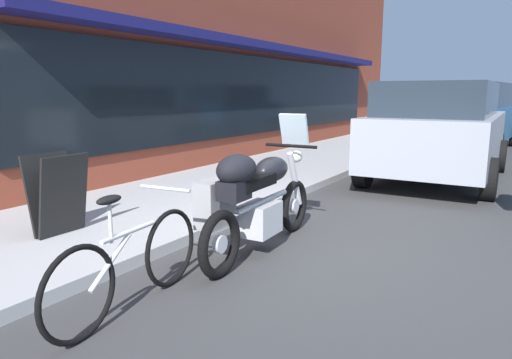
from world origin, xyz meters
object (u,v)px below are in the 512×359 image
object	(u,v)px
touring_motorcycle	(253,197)
parked_car_down_block	(471,115)
parked_bicycle	(130,264)
sandwich_board_sign	(57,194)
parked_minivan	(440,129)

from	to	relation	value
touring_motorcycle	parked_car_down_block	distance (m)	10.67
parked_bicycle	sandwich_board_sign	bearing A→B (deg)	68.94
touring_motorcycle	parked_bicycle	xyz separation A→B (m)	(-1.51, 0.14, -0.23)
parked_minivan	parked_car_down_block	distance (m)	5.36
parked_minivan	sandwich_board_sign	world-z (taller)	parked_minivan
touring_motorcycle	parked_car_down_block	bearing A→B (deg)	-3.83
touring_motorcycle	parked_car_down_block	world-z (taller)	parked_car_down_block
touring_motorcycle	parked_minivan	distance (m)	5.35
parked_bicycle	sandwich_board_sign	size ratio (longest dim) A/B	1.93
parked_minivan	parked_car_down_block	world-z (taller)	parked_car_down_block
parked_bicycle	parked_car_down_block	bearing A→B (deg)	-4.01
parked_car_down_block	touring_motorcycle	bearing A→B (deg)	176.17
parked_minivan	parked_car_down_block	bearing A→B (deg)	0.93
touring_motorcycle	parked_bicycle	bearing A→B (deg)	174.70
touring_motorcycle	parked_minivan	bearing A→B (deg)	-8.62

